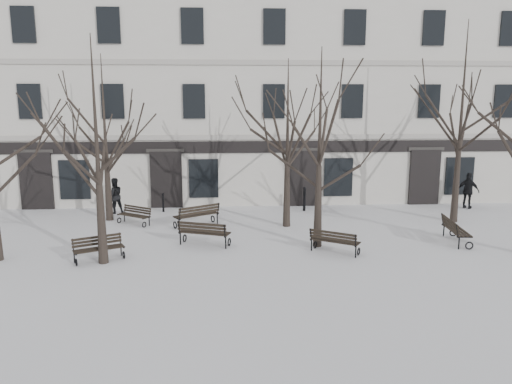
{
  "coord_description": "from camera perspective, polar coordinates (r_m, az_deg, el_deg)",
  "views": [
    {
      "loc": [
        -0.43,
        -17.46,
        5.61
      ],
      "look_at": [
        0.8,
        3.0,
        1.7
      ],
      "focal_mm": 35.0,
      "sensor_mm": 36.0,
      "label": 1
    }
  ],
  "objects": [
    {
      "name": "bollard_a",
      "position": [
        25.1,
        -10.57,
        -1.1
      ],
      "size": [
        0.12,
        0.12,
        0.96
      ],
      "color": "black",
      "rests_on": "ground"
    },
    {
      "name": "bench_5",
      "position": [
        21.0,
        21.77,
        -3.99
      ],
      "size": [
        0.92,
        1.99,
        0.97
      ],
      "rotation": [
        0.0,
        0.0,
        1.45
      ],
      "color": "black",
      "rests_on": "ground"
    },
    {
      "name": "bench_1",
      "position": [
        19.18,
        -5.98,
        -4.6
      ],
      "size": [
        2.06,
        1.32,
        0.99
      ],
      "rotation": [
        0.0,
        0.0,
        2.79
      ],
      "color": "black",
      "rests_on": "ground"
    },
    {
      "name": "bench_3",
      "position": [
        22.96,
        -13.7,
        -2.53
      ],
      "size": [
        1.63,
        1.36,
        0.81
      ],
      "rotation": [
        0.0,
        0.0,
        -0.6
      ],
      "color": "black",
      "rests_on": "ground"
    },
    {
      "name": "tree_5",
      "position": [
        21.43,
        3.64,
        7.8
      ],
      "size": [
        5.04,
        5.04,
        7.19
      ],
      "color": "black",
      "rests_on": "ground"
    },
    {
      "name": "pedestrian_b",
      "position": [
        25.46,
        -15.78,
        -2.34
      ],
      "size": [
        1.06,
        0.98,
        1.75
      ],
      "primitive_type": "imported",
      "rotation": [
        0.0,
        0.0,
        3.62
      ],
      "color": "black",
      "rests_on": "ground"
    },
    {
      "name": "ground",
      "position": [
        18.34,
        -1.95,
        -7.02
      ],
      "size": [
        100.0,
        100.0,
        0.0
      ],
      "primitive_type": "plane",
      "color": "silver",
      "rests_on": "ground"
    },
    {
      "name": "bollard_b",
      "position": [
        24.98,
        5.55,
        -0.7
      ],
      "size": [
        0.16,
        0.16,
        1.22
      ],
      "color": "black",
      "rests_on": "ground"
    },
    {
      "name": "bench_2",
      "position": [
        18.39,
        8.95,
        -5.51
      ],
      "size": [
        1.82,
        1.48,
        0.9
      ],
      "rotation": [
        0.0,
        0.0,
        2.58
      ],
      "color": "black",
      "rests_on": "ground"
    },
    {
      "name": "tree_1",
      "position": [
        17.23,
        -17.88,
        7.43
      ],
      "size": [
        5.32,
        5.32,
        7.6
      ],
      "color": "black",
      "rests_on": "ground"
    },
    {
      "name": "tree_2",
      "position": [
        18.54,
        7.33,
        7.64
      ],
      "size": [
        5.17,
        5.17,
        7.38
      ],
      "color": "black",
      "rests_on": "ground"
    },
    {
      "name": "bench_0",
      "position": [
        18.27,
        -17.56,
        -6.08
      ],
      "size": [
        1.76,
        1.29,
        0.85
      ],
      "rotation": [
        0.0,
        0.0,
        0.46
      ],
      "color": "black",
      "rests_on": "ground"
    },
    {
      "name": "tree_6",
      "position": [
        23.94,
        22.55,
        9.85
      ],
      "size": [
        6.21,
        6.21,
        8.88
      ],
      "color": "black",
      "rests_on": "ground"
    },
    {
      "name": "pedestrian_c",
      "position": [
        27.74,
        22.96,
        -1.74
      ],
      "size": [
        1.09,
        1.07,
        1.84
      ],
      "primitive_type": "imported",
      "rotation": [
        0.0,
        0.0,
        2.37
      ],
      "color": "black",
      "rests_on": "ground"
    },
    {
      "name": "tree_4",
      "position": [
        23.49,
        -16.97,
        8.06
      ],
      "size": [
        5.24,
        5.24,
        7.48
      ],
      "color": "black",
      "rests_on": "ground"
    },
    {
      "name": "bench_4",
      "position": [
        22.03,
        -6.75,
        -2.56
      ],
      "size": [
        2.05,
        1.65,
        1.01
      ],
      "rotation": [
        0.0,
        0.0,
        3.7
      ],
      "color": "black",
      "rests_on": "ground"
    },
    {
      "name": "building",
      "position": [
        30.42,
        -2.68,
        10.61
      ],
      "size": [
        40.4,
        10.2,
        11.4
      ],
      "color": "beige",
      "rests_on": "ground"
    }
  ]
}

